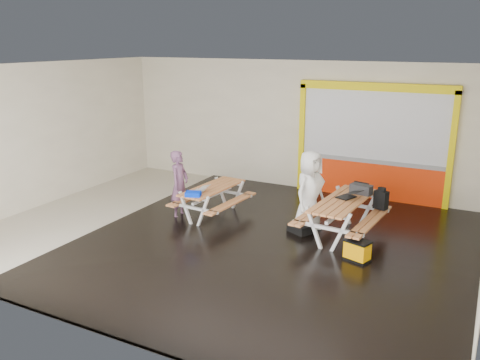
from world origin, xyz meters
The scene contains 14 objects.
room centered at (0.00, 0.00, 1.75)m, with size 10.02×8.02×3.52m.
deck centered at (1.25, 0.00, 0.03)m, with size 7.50×7.98×0.05m, color black.
kiosk centered at (2.20, 3.93, 1.44)m, with size 3.88×0.16×3.00m.
picnic_table_left centered at (-0.70, 0.88, 0.57)m, with size 1.41×1.96×0.74m.
picnic_table_right centered at (2.33, 1.02, 0.65)m, with size 1.62×2.25×0.86m.
person_left centered at (-1.40, 0.57, 0.79)m, with size 0.59×0.38×1.61m, color #6D4563.
person_right centered at (1.57, 1.09, 0.89)m, with size 0.87×0.57×1.79m, color white.
laptop_left centered at (-0.75, 0.45, 0.79)m, with size 0.39×0.37×0.15m.
laptop_right centered at (2.39, 1.17, 0.91)m, with size 0.55×0.52×0.19m.
blue_pouch centered at (-0.73, 0.10, 0.79)m, with size 0.33×0.23×0.10m, color #002DF2.
toolbox centered at (2.54, 1.59, 0.95)m, with size 0.48×0.31×0.26m.
backpack centered at (2.96, 1.67, 0.78)m, with size 0.32×0.26×0.46m.
dark_case centered at (1.48, 0.83, 0.14)m, with size 0.48×0.36×0.18m, color black.
fluke_bag centered at (2.92, -0.01, 0.24)m, with size 0.53×0.42×0.40m.
Camera 1 is at (4.88, -8.57, 4.02)m, focal length 37.22 mm.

